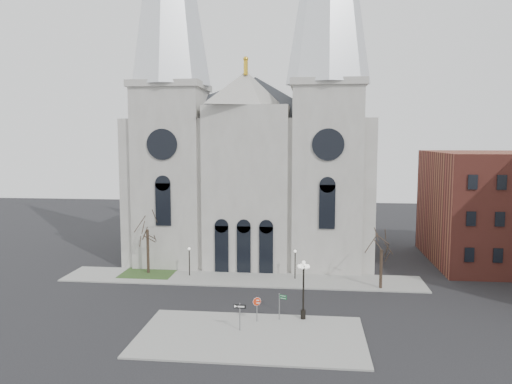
# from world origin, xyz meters

# --- Properties ---
(ground) EXTENTS (160.00, 160.00, 0.00)m
(ground) POSITION_xyz_m (0.00, 0.00, 0.00)
(ground) COLOR black
(ground) RESTS_ON ground
(sidewalk_near) EXTENTS (18.00, 10.00, 0.14)m
(sidewalk_near) POSITION_xyz_m (3.00, -5.00, 0.07)
(sidewalk_near) COLOR gray
(sidewalk_near) RESTS_ON ground
(sidewalk_far) EXTENTS (40.00, 6.00, 0.14)m
(sidewalk_far) POSITION_xyz_m (0.00, 11.00, 0.07)
(sidewalk_far) COLOR gray
(sidewalk_far) RESTS_ON ground
(grass_patch) EXTENTS (6.00, 5.00, 0.18)m
(grass_patch) POSITION_xyz_m (-11.00, 12.00, 0.09)
(grass_patch) COLOR #2D481F
(grass_patch) RESTS_ON ground
(cathedral) EXTENTS (33.00, 26.66, 54.00)m
(cathedral) POSITION_xyz_m (0.00, 22.86, 18.48)
(cathedral) COLOR #9D9992
(cathedral) RESTS_ON ground
(bg_building_brick) EXTENTS (14.00, 18.00, 14.00)m
(bg_building_brick) POSITION_xyz_m (30.00, 22.00, 7.00)
(bg_building_brick) COLOR brown
(bg_building_brick) RESTS_ON ground
(tree_left) EXTENTS (3.20, 3.20, 7.50)m
(tree_left) POSITION_xyz_m (-11.00, 12.00, 5.58)
(tree_left) COLOR black
(tree_left) RESTS_ON ground
(tree_right) EXTENTS (3.20, 3.20, 6.00)m
(tree_right) POSITION_xyz_m (15.00, 9.00, 4.47)
(tree_right) COLOR black
(tree_right) RESTS_ON ground
(ped_lamp_left) EXTENTS (0.32, 0.32, 3.26)m
(ped_lamp_left) POSITION_xyz_m (-6.00, 11.50, 2.33)
(ped_lamp_left) COLOR black
(ped_lamp_left) RESTS_ON sidewalk_far
(ped_lamp_right) EXTENTS (0.32, 0.32, 3.26)m
(ped_lamp_right) POSITION_xyz_m (6.00, 11.50, 2.33)
(ped_lamp_right) COLOR black
(ped_lamp_right) RESTS_ON sidewalk_far
(stop_sign) EXTENTS (0.78, 0.10, 2.15)m
(stop_sign) POSITION_xyz_m (3.17, -1.93, 1.70)
(stop_sign) COLOR slate
(stop_sign) RESTS_ON sidewalk_near
(globe_lamp) EXTENTS (1.34, 1.34, 5.15)m
(globe_lamp) POSITION_xyz_m (7.08, -0.86, 3.37)
(globe_lamp) COLOR black
(globe_lamp) RESTS_ON sidewalk_near
(one_way_sign) EXTENTS (1.00, 0.10, 2.28)m
(one_way_sign) POSITION_xyz_m (1.99, -4.03, 1.67)
(one_way_sign) COLOR slate
(one_way_sign) RESTS_ON sidewalk_near
(street_name_sign) EXTENTS (0.70, 0.32, 2.32)m
(street_name_sign) POSITION_xyz_m (5.11, -1.30, 1.50)
(street_name_sign) COLOR slate
(street_name_sign) RESTS_ON sidewalk_near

